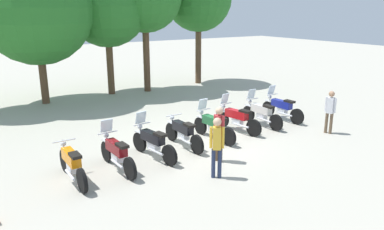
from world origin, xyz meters
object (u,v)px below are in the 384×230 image
object	(u,v)px
motorcycle_6	(261,113)
tree_1	(36,8)
motorcycle_7	(282,108)
tree_2	(107,6)
motorcycle_3	(183,132)
motorcycle_5	(237,118)
person_2	(217,143)
person_0	(330,109)
motorcycle_1	(117,153)
motorcycle_0	(72,163)
motorcycle_4	(213,125)
motorcycle_2	(153,142)
person_1	(219,130)

from	to	relation	value
motorcycle_6	tree_1	world-z (taller)	tree_1
motorcycle_7	tree_2	distance (m)	10.39
motorcycle_7	tree_1	world-z (taller)	tree_1
motorcycle_3	motorcycle_5	distance (m)	2.57
motorcycle_3	motorcycle_5	xyz separation A→B (m)	(2.55, 0.32, 0.01)
motorcycle_3	person_2	bearing A→B (deg)	167.61
motorcycle_5	person_0	world-z (taller)	person_0
motorcycle_3	motorcycle_5	world-z (taller)	motorcycle_5
motorcycle_1	motorcycle_6	bearing A→B (deg)	-84.83
tree_1	person_2	bearing A→B (deg)	-79.56
motorcycle_7	tree_2	xyz separation A→B (m)	(-4.16, 8.59, 4.09)
person_0	motorcycle_0	bearing A→B (deg)	152.58
motorcycle_4	tree_1	distance (m)	10.36
motorcycle_0	motorcycle_2	world-z (taller)	motorcycle_2
motorcycle_4	motorcycle_7	bearing A→B (deg)	-87.14
motorcycle_2	motorcycle_5	world-z (taller)	same
person_2	motorcycle_5	bearing A→B (deg)	168.68
motorcycle_0	motorcycle_7	bearing A→B (deg)	-84.15
tree_1	motorcycle_0	bearing A→B (deg)	-97.73
motorcycle_7	person_1	world-z (taller)	person_1
motorcycle_6	tree_2	distance (m)	10.07
motorcycle_5	motorcycle_7	xyz separation A→B (m)	(2.56, 0.20, 0.00)
motorcycle_1	motorcycle_6	size ratio (longest dim) A/B	1.00
motorcycle_2	tree_2	size ratio (longest dim) A/B	0.32
motorcycle_1	motorcycle_2	distance (m)	1.30
person_1	motorcycle_4	bearing A→B (deg)	-134.03
motorcycle_1	motorcycle_4	xyz separation A→B (m)	(3.84, 0.62, 0.00)
motorcycle_6	tree_2	size ratio (longest dim) A/B	0.33
motorcycle_3	person_0	xyz separation A→B (m)	(5.28, -1.71, 0.43)
person_1	person_0	bearing A→B (deg)	166.30
motorcycle_3	person_0	distance (m)	5.57
motorcycle_0	motorcycle_1	size ratio (longest dim) A/B	1.00
motorcycle_2	person_0	world-z (taller)	person_0
motorcycle_0	tree_2	world-z (taller)	tree_2
person_0	motorcycle_4	bearing A→B (deg)	135.74
motorcycle_1	motorcycle_6	distance (m)	6.46
motorcycle_2	tree_1	world-z (taller)	tree_1
motorcycle_0	motorcycle_3	xyz separation A→B (m)	(3.84, 0.61, 0.00)
motorcycle_6	tree_1	bearing A→B (deg)	36.61
motorcycle_0	motorcycle_6	distance (m)	7.74
motorcycle_6	motorcycle_7	xyz separation A→B (m)	(1.28, 0.15, 0.00)
motorcycle_3	motorcycle_0	bearing A→B (deg)	97.23
motorcycle_4	tree_1	bearing A→B (deg)	19.64
motorcycle_1	tree_1	bearing A→B (deg)	-3.13
motorcycle_4	motorcycle_6	distance (m)	2.58
motorcycle_4	motorcycle_5	world-z (taller)	same
motorcycle_1	motorcycle_7	bearing A→B (deg)	-85.12
motorcycle_4	motorcycle_6	bearing A→B (deg)	-86.97
motorcycle_2	tree_1	bearing A→B (deg)	-1.19
motorcycle_5	motorcycle_0	bearing A→B (deg)	87.76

